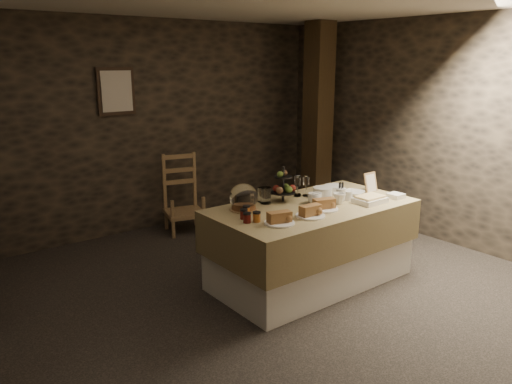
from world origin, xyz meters
TOP-DOWN VIEW (x-y plane):
  - ground_plane at (0.00, 0.00)m, footprint 5.50×5.00m
  - room_shell at (0.00, 0.00)m, footprint 5.52×5.02m
  - buffet_table at (0.70, 0.03)m, footprint 1.96×1.04m
  - chair at (0.47, 2.13)m, footprint 0.55×0.53m
  - timber_column at (2.36, 1.66)m, footprint 0.30×0.30m
  - framed_picture at (-0.15, 2.47)m, footprint 0.45×0.04m
  - plate_stack_a at (0.98, 0.17)m, footprint 0.19×0.19m
  - plate_stack_b at (1.18, 0.21)m, footprint 0.20×0.20m
  - cutlery_holder at (1.04, -0.02)m, footprint 0.10×0.10m
  - cup_a at (0.75, 0.05)m, footprint 0.17×0.17m
  - cup_b at (0.94, -0.09)m, footprint 0.12×0.12m
  - mug_c at (0.81, 0.07)m, footprint 0.09×0.09m
  - mug_d at (1.11, -0.06)m, footprint 0.08×0.08m
  - bowl at (1.27, 0.01)m, footprint 0.26×0.26m
  - cake_dome at (0.10, 0.30)m, footprint 0.26×0.26m
  - fruit_stand at (0.58, 0.29)m, footprint 0.24×0.24m
  - bread_platter_left at (0.10, -0.20)m, footprint 0.26×0.26m
  - bread_platter_center at (0.44, -0.22)m, footprint 0.26×0.26m
  - bread_platter_right at (0.68, -0.14)m, footprint 0.26×0.26m
  - jam_jars at (-0.04, 0.04)m, footprint 0.18×0.26m
  - tart_dish at (1.20, -0.25)m, footprint 0.30×0.22m
  - square_dish at (1.54, -0.29)m, footprint 0.14×0.14m
  - menu_frame at (1.54, 0.03)m, footprint 0.17×0.07m
  - storage_jar_a at (0.39, 0.34)m, footprint 0.10×0.10m
  - storage_jar_b at (0.40, 0.41)m, footprint 0.09×0.09m

SIDE VIEW (x-z plane):
  - ground_plane at x=0.00m, z-range -0.01..0.01m
  - chair at x=0.47m, z-range 0.05..0.81m
  - buffet_table at x=0.70m, z-range 0.06..0.83m
  - square_dish at x=1.54m, z-range 0.77..0.82m
  - bowl at x=1.27m, z-range 0.77..0.83m
  - tart_dish at x=1.20m, z-range 0.77..0.84m
  - jam_jars at x=-0.04m, z-range 0.77..0.85m
  - bread_platter_left at x=0.10m, z-range 0.76..0.87m
  - bread_platter_center at x=0.44m, z-range 0.76..0.87m
  - bread_platter_right at x=0.68m, z-range 0.76..0.87m
  - plate_stack_b at x=1.18m, z-range 0.77..0.86m
  - mug_d at x=1.11m, z-range 0.77..0.86m
  - mug_c at x=0.81m, z-range 0.77..0.87m
  - plate_stack_a at x=0.98m, z-range 0.77..0.87m
  - cup_a at x=0.75m, z-range 0.77..0.88m
  - cup_b at x=0.94m, z-range 0.77..0.88m
  - cutlery_holder at x=1.04m, z-range 0.77..0.89m
  - storage_jar_b at x=0.40m, z-range 0.77..0.91m
  - storage_jar_a at x=0.39m, z-range 0.77..0.93m
  - menu_frame at x=1.54m, z-range 0.76..0.97m
  - cake_dome at x=0.10m, z-range 0.75..1.01m
  - fruit_stand at x=0.58m, z-range 0.74..1.08m
  - timber_column at x=2.36m, z-range 0.00..2.60m
  - room_shell at x=0.00m, z-range 0.26..2.86m
  - framed_picture at x=-0.15m, z-range 1.47..2.02m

